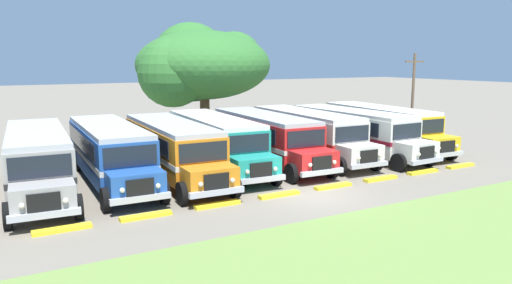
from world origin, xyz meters
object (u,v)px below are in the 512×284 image
(parked_bus_slot_0, at_px, (38,158))
(parked_bus_slot_1, at_px, (110,150))
(parked_bus_slot_6, at_px, (354,130))
(broad_shade_tree, at_px, (200,65))
(parked_bus_slot_3, at_px, (216,140))
(parked_bus_slot_5, at_px, (308,132))
(parked_bus_slot_7, at_px, (381,126))
(parked_bus_slot_4, at_px, (266,136))
(utility_pole, at_px, (413,94))
(parked_bus_slot_2, at_px, (173,147))

(parked_bus_slot_0, xyz_separation_m, parked_bus_slot_1, (3.29, 0.36, 0.00))
(parked_bus_slot_0, height_order, parked_bus_slot_6, same)
(broad_shade_tree, bearing_deg, parked_bus_slot_6, -69.39)
(parked_bus_slot_6, bearing_deg, parked_bus_slot_0, -92.44)
(parked_bus_slot_3, xyz_separation_m, parked_bus_slot_5, (6.20, -0.06, 0.00))
(parked_bus_slot_0, bearing_deg, parked_bus_slot_3, 97.58)
(parked_bus_slot_1, height_order, broad_shade_tree, broad_shade_tree)
(parked_bus_slot_3, bearing_deg, parked_bus_slot_0, -82.31)
(parked_bus_slot_0, xyz_separation_m, parked_bus_slot_3, (9.13, 0.67, 0.00))
(parked_bus_slot_5, xyz_separation_m, parked_bus_slot_7, (6.03, -0.06, 0.00))
(parked_bus_slot_1, distance_m, parked_bus_slot_5, 12.04)
(parked_bus_slot_0, bearing_deg, parked_bus_slot_4, 95.66)
(parked_bus_slot_0, distance_m, parked_bus_slot_7, 21.37)
(parked_bus_slot_6, relative_size, utility_pole, 1.69)
(utility_pole, bearing_deg, parked_bus_slot_5, -172.96)
(parked_bus_slot_0, distance_m, broad_shade_tree, 19.08)
(parked_bus_slot_0, distance_m, parked_bus_slot_5, 15.34)
(parked_bus_slot_2, bearing_deg, utility_pole, 98.15)
(parked_bus_slot_4, relative_size, parked_bus_slot_7, 1.00)
(parked_bus_slot_5, height_order, broad_shade_tree, broad_shade_tree)
(parked_bus_slot_4, height_order, parked_bus_slot_6, same)
(parked_bus_slot_1, xyz_separation_m, parked_bus_slot_7, (18.07, 0.19, 0.00))
(parked_bus_slot_6, xyz_separation_m, broad_shade_tree, (-4.93, 13.11, 3.99))
(parked_bus_slot_0, bearing_deg, parked_bus_slot_7, 94.85)
(parked_bus_slot_3, xyz_separation_m, parked_bus_slot_6, (9.22, -0.81, 0.00))
(parked_bus_slot_2, distance_m, parked_bus_slot_4, 6.02)
(broad_shade_tree, bearing_deg, parked_bus_slot_0, -135.96)
(parked_bus_slot_1, distance_m, parked_bus_slot_2, 3.08)
(parked_bus_slot_2, height_order, parked_bus_slot_5, same)
(parked_bus_slot_3, xyz_separation_m, broad_shade_tree, (4.29, 12.30, 3.99))
(parked_bus_slot_3, distance_m, parked_bus_slot_4, 3.16)
(parked_bus_slot_5, bearing_deg, utility_pole, 98.93)
(parked_bus_slot_1, height_order, parked_bus_slot_6, same)
(parked_bus_slot_1, height_order, parked_bus_slot_2, same)
(parked_bus_slot_0, height_order, parked_bus_slot_1, same)
(parked_bus_slot_0, xyz_separation_m, broad_shade_tree, (13.42, 12.97, 3.99))
(parked_bus_slot_4, bearing_deg, parked_bus_slot_0, -85.40)
(parked_bus_slot_6, distance_m, utility_pole, 7.79)
(parked_bus_slot_0, bearing_deg, parked_bus_slot_6, 92.94)
(parked_bus_slot_2, xyz_separation_m, parked_bus_slot_6, (12.04, 0.14, 0.00))
(parked_bus_slot_2, xyz_separation_m, parked_bus_slot_4, (5.97, 0.77, 0.00))
(parked_bus_slot_6, height_order, broad_shade_tree, broad_shade_tree)
(parked_bus_slot_0, relative_size, parked_bus_slot_1, 1.00)
(parked_bus_slot_2, bearing_deg, broad_shade_tree, 153.55)
(parked_bus_slot_0, xyz_separation_m, parked_bus_slot_2, (6.31, -0.28, 0.00))
(parked_bus_slot_2, distance_m, broad_shade_tree, 15.56)
(parked_bus_slot_0, xyz_separation_m, parked_bus_slot_5, (15.33, 0.61, 0.00))
(broad_shade_tree, distance_m, utility_pole, 16.63)
(parked_bus_slot_3, height_order, parked_bus_slot_7, same)
(parked_bus_slot_7, bearing_deg, parked_bus_slot_1, -85.79)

